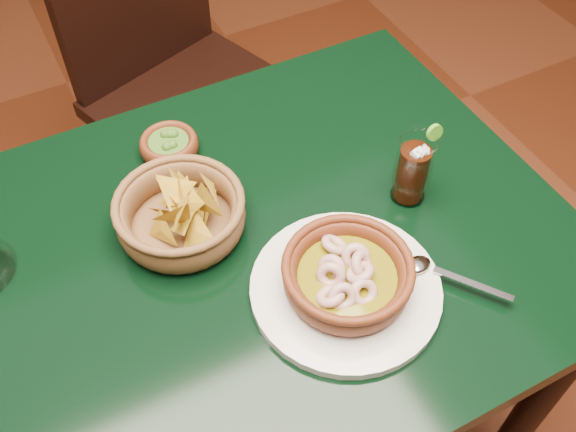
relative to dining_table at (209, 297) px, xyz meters
name	(u,v)px	position (x,y,z in m)	size (l,w,h in m)	color
dining_table	(209,297)	(0.00, 0.00, 0.00)	(1.20, 0.80, 0.75)	black
dining_chair	(179,77)	(0.21, 0.71, -0.11)	(0.58, 0.58, 0.99)	black
shrimp_plate	(347,279)	(0.17, -0.15, 0.13)	(0.36, 0.29, 0.08)	silver
chip_basket	(181,214)	(0.00, 0.08, 0.14)	(0.24, 0.24, 0.15)	brown
guacamole_ramekin	(169,145)	(0.04, 0.25, 0.12)	(0.12, 0.12, 0.04)	#552210
cola_drink	(413,170)	(0.37, -0.03, 0.16)	(0.13, 0.13, 0.15)	white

